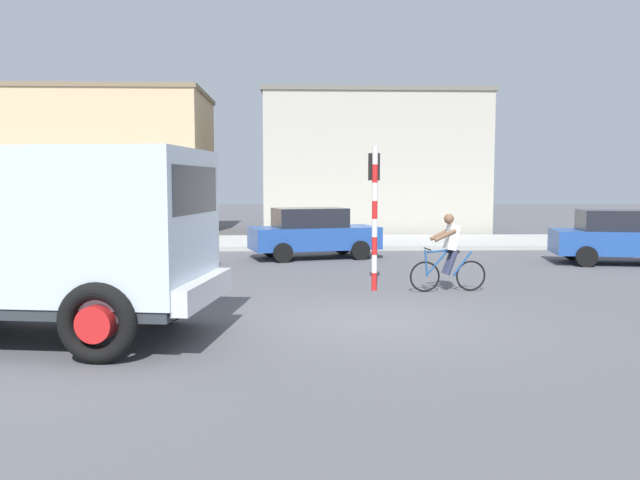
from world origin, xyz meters
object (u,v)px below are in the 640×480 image
traffic_light_pole (374,198)px  car_red_near (623,237)px  cyclist (449,253)px  car_far_side (134,242)px  car_white_mid (313,233)px  truck_foreground (33,231)px

traffic_light_pole → car_red_near: bearing=28.7°
cyclist → car_red_near: cyclist is taller
traffic_light_pole → cyclist: bearing=-9.1°
car_far_side → traffic_light_pole: bearing=-27.8°
cyclist → car_red_near: bearing=36.2°
cyclist → car_white_mid: 7.00m
cyclist → truck_foreground: bearing=-151.4°
cyclist → car_white_mid: (-2.82, 6.41, -0.05)m
traffic_light_pole → car_white_mid: bearing=101.0°
car_red_near → car_far_side: same height
cyclist → car_far_side: bearing=155.7°
traffic_light_pole → car_far_side: traffic_light_pole is taller
traffic_light_pole → car_far_side: bearing=152.2°
car_red_near → car_far_side: bearing=-175.5°
truck_foreground → cyclist: bearing=28.6°
truck_foreground → car_far_side: bearing=92.6°
traffic_light_pole → car_white_mid: (-1.20, 6.15, -1.25)m
truck_foreground → car_far_side: size_ratio=1.41×
truck_foreground → car_red_near: (13.64, 8.60, -0.85)m
car_red_near → car_white_mid: same height
traffic_light_pole → car_red_near: (7.88, 4.31, -1.25)m
truck_foreground → car_white_mid: 11.41m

